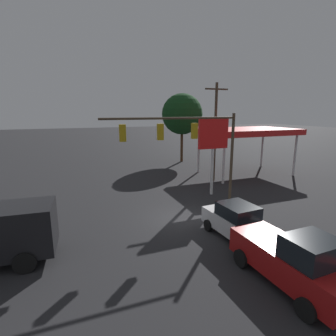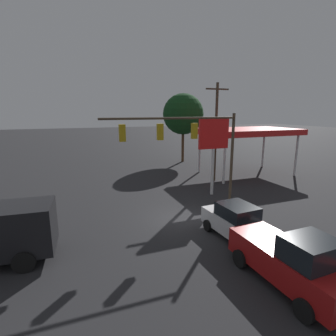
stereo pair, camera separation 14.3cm
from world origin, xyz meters
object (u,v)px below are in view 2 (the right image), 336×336
Objects in this scene: sedan_waiting at (237,222)px; pickup_parked at (292,261)px; utility_pole at (216,130)px; traffic_signal_assembly at (187,140)px; fire_hydrant at (260,218)px; price_sign at (214,138)px; street_tree at (183,114)px.

pickup_parked is at bearing -8.95° from sedan_waiting.
pickup_parked is (5.57, 15.30, -3.91)m from utility_pole.
traffic_signal_assembly is 10.32× the size of fire_hydrant.
sedan_waiting reaches higher than fire_hydrant.
fire_hydrant is (2.76, 10.16, -4.58)m from utility_pole.
utility_pole is at bearing -123.07° from price_sign.
street_tree is at bearing 159.94° from sedan_waiting.
price_sign is at bearing -140.52° from traffic_signal_assembly.
street_tree is at bearing 163.69° from pickup_parked.
sedan_waiting is 4.21m from pickup_parked.
price_sign is at bearing 75.60° from street_tree.
street_tree reaches higher than pickup_parked.
pickup_parked reaches higher than fire_hydrant.
street_tree reaches higher than fire_hydrant.
sedan_waiting is 2.65m from fire_hydrant.
sedan_waiting is (2.71, 7.32, -3.78)m from price_sign.
utility_pole reaches higher than sedan_waiting.
street_tree is at bearing -113.19° from traffic_signal_assembly.
pickup_parked is at bearing 94.69° from traffic_signal_assembly.
sedan_waiting is 0.49× the size of street_tree.
pickup_parked is at bearing 69.99° from utility_pole.
sedan_waiting is at bearing 73.55° from street_tree.
traffic_signal_assembly reaches higher than fire_hydrant.
sedan_waiting is 0.86× the size of pickup_parked.
fire_hydrant is (0.29, 6.36, -4.30)m from price_sign.
price_sign is 1.40× the size of sedan_waiting.
street_tree reaches higher than price_sign.
sedan_waiting is at bearing 69.69° from price_sign.
pickup_parked is (0.39, 4.18, 0.16)m from sedan_waiting.
utility_pole is at bearing -105.22° from fire_hydrant.
fire_hydrant is at bearing 108.03° from sedan_waiting.
price_sign is at bearing 56.93° from utility_pole.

